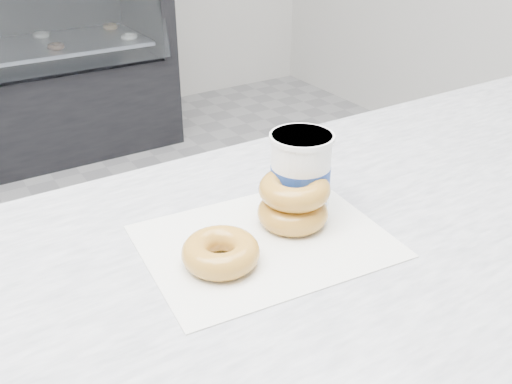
% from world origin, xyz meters
% --- Properties ---
extents(wax_paper, '(0.36, 0.29, 0.00)m').
position_xyz_m(wax_paper, '(0.28, -0.54, 0.90)').
color(wax_paper, silver).
rests_on(wax_paper, counter).
extents(donut_single, '(0.14, 0.14, 0.04)m').
position_xyz_m(donut_single, '(0.20, -0.55, 0.92)').
color(donut_single, '#CA8A37').
rests_on(donut_single, wax_paper).
extents(donut_stack, '(0.15, 0.15, 0.07)m').
position_xyz_m(donut_stack, '(0.34, -0.52, 0.94)').
color(donut_stack, '#CA8A37').
rests_on(donut_stack, wax_paper).
extents(coffee_cup, '(0.12, 0.12, 0.13)m').
position_xyz_m(coffee_cup, '(0.37, -0.49, 0.97)').
color(coffee_cup, white).
rests_on(coffee_cup, counter).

